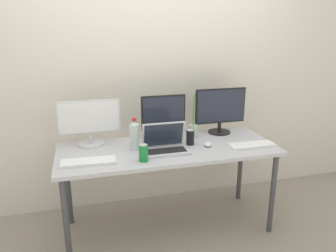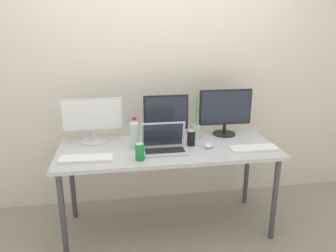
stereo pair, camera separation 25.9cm
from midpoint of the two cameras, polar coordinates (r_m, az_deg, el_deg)
ground_plane at (r=2.99m, az=-2.59°, el=-17.15°), size 16.00×16.00×0.00m
wall_back at (r=3.07m, az=-5.36°, el=9.91°), size 7.00×0.08×2.60m
work_desk at (r=2.67m, az=-2.78°, el=-5.05°), size 1.75×0.69×0.74m
monitor_left at (r=2.75m, az=-16.18°, el=0.75°), size 0.50×0.22×0.37m
monitor_center at (r=2.78m, az=-3.46°, el=1.67°), size 0.38×0.18×0.38m
monitor_right at (r=2.96m, az=6.64°, el=2.87°), size 0.47×0.20×0.41m
laptop_silver at (r=2.55m, az=-3.42°, el=-3.32°), size 0.34×0.21×0.22m
keyboard_main at (r=2.44m, az=-16.69°, el=-6.06°), size 0.39×0.16×0.02m
keyboard_aux at (r=2.72m, az=11.77°, el=-3.33°), size 0.38×0.14×0.02m
mouse_by_keyboard at (r=2.67m, az=4.21°, el=-3.21°), size 0.09×0.11×0.03m
water_bottle at (r=2.59m, az=-8.69°, el=-1.63°), size 0.08×0.08×0.26m
soda_can_near_keyboard at (r=2.38m, az=-7.42°, el=-4.72°), size 0.07×0.07×0.13m
soda_can_by_laptop at (r=2.68m, az=1.14°, el=-2.02°), size 0.07×0.07×0.13m
bamboo_vase at (r=2.85m, az=1.85°, el=-0.69°), size 0.08×0.08×0.38m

